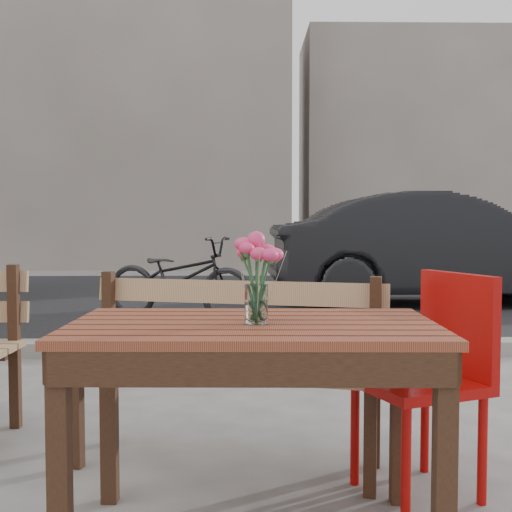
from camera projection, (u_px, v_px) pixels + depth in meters
The scene contains 8 objects.
street at pixel (253, 316), 7.45m from camera, with size 30.00×8.12×0.12m.
backdrop_buildings at pixel (255, 126), 16.58m from camera, with size 15.50×4.00×8.00m.
main_table at pixel (253, 359), 2.20m from camera, with size 1.27×0.76×0.77m.
main_bench at pixel (231, 346), 2.97m from camera, with size 1.49×0.77×0.89m.
red_chair at pixel (434, 366), 2.63m from camera, with size 0.58×0.58×0.90m.
main_vase at pixel (256, 266), 2.16m from camera, with size 0.17×0.17×0.31m.
parked_car at pixel (438, 249), 8.76m from camera, with size 1.59×4.57×1.51m, color black.
bicycle at pixel (179, 278), 7.30m from camera, with size 0.63×1.82×0.95m, color black.
Camera 1 is at (-0.10, -2.34, 1.11)m, focal length 45.00 mm.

